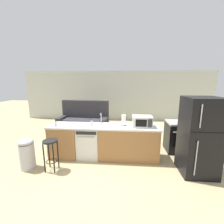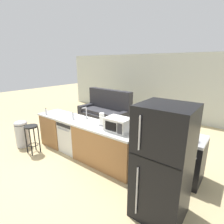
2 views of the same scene
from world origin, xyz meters
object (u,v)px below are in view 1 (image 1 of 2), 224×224
Objects in this scene: dish_soap_bottle at (56,124)px; kettle at (189,120)px; bar_stool at (51,149)px; paper_towel_roll at (124,120)px; stove_range at (179,136)px; microwave at (142,121)px; dishwasher at (89,142)px; refrigerator at (199,136)px; couch at (84,122)px; soap_bottle at (92,123)px; trash_bin at (27,154)px.

dish_soap_bottle is 3.62m from kettle.
kettle is 0.28× the size of bar_stool.
stove_range is at bearing 16.60° from paper_towel_roll.
microwave is 2.23m from dish_soap_bottle.
dishwasher is 2.98× the size of paper_towel_roll.
refrigerator reaches higher than couch.
couch is at bearing 108.10° from dishwasher.
refrigerator is 9.84× the size of soap_bottle.
stove_range is at bearing 17.61° from trash_bin.
kettle is at bearing 10.24° from soap_bottle.
microwave is (-1.18, 0.55, 0.17)m from refrigerator.
microwave is (1.42, -0.00, 0.62)m from dishwasher.
paper_towel_roll is (-0.48, 0.06, -0.00)m from microwave.
microwave is at bearing -162.55° from kettle.
microwave reaches higher than soap_bottle.
refrigerator is (2.60, -0.55, 0.45)m from dishwasher.
bar_stool is (-3.49, -1.14, -0.45)m from kettle.
kettle reaches higher than bar_stool.
microwave is at bearing -155.03° from stove_range.
soap_bottle reaches higher than dishwasher.
paper_towel_roll is 1.87m from kettle.
stove_range is 3.71m from couch.
paper_towel_roll is at bearing 18.34° from trash_bin.
dish_soap_bottle is at bearing 174.51° from refrigerator.
couch reaches higher than microwave.
refrigerator reaches higher than soap_bottle.
soap_bottle is at bearing -177.51° from microwave.
stove_range is at bearing 143.32° from kettle.
stove_range is at bearing 20.90° from bar_stool.
kettle is at bearing -27.01° from couch.
dish_soap_bottle is at bearing 41.70° from trash_bin.
refrigerator is at bearing -11.93° from dishwasher.
dish_soap_bottle is 0.24× the size of trash_bin.
stove_range is at bearing -26.46° from couch.
stove_range is 0.52× the size of refrigerator.
soap_bottle is 0.24× the size of bar_stool.
stove_range is 3.19× the size of paper_towel_roll.
dishwasher is at bearing 179.95° from microwave.
soap_bottle reaches higher than stove_range.
trash_bin is 0.36× the size of couch.
soap_bottle is 2.47m from couch.
dish_soap_bottle is 0.67m from bar_stool.
stove_range is 0.44× the size of couch.
trash_bin is (-1.33, -0.70, -0.04)m from dishwasher.
stove_range is 2.62m from soap_bottle.
couch is (-3.32, 2.75, -0.47)m from refrigerator.
paper_towel_roll is at bearing 7.66° from soap_bottle.
bar_stool is at bearing -135.15° from dishwasher.
kettle is at bearing 10.27° from dish_soap_bottle.
stove_range reaches higher than dishwasher.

